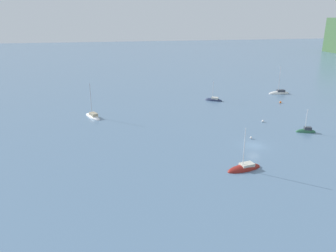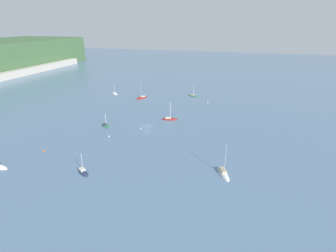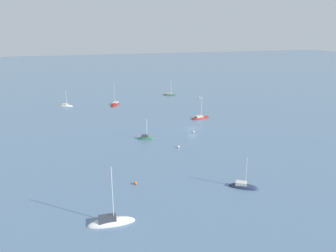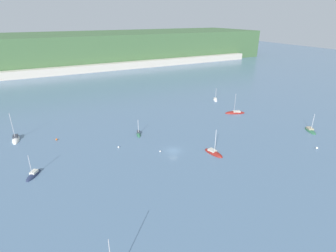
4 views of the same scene
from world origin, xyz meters
The scene contains 14 objects.
ground_plane centered at (0.00, 0.00, 0.00)m, with size 600.00×600.00×0.00m, color slate.
hillside_ridge centered at (0.00, 177.21, 12.42)m, with size 338.87×76.45×24.84m.
shore_town_strip centered at (0.00, 135.48, 2.60)m, with size 288.04×6.00×5.20m.
sailboat_0 centered at (10.17, -6.91, 0.08)m, with size 3.67×7.30×8.90m.
sailboat_1 centered at (-39.17, 4.53, 0.10)m, with size 4.79×5.88×7.10m.
sailboat_2 centered at (43.07, 37.07, 0.11)m, with size 4.25×5.96×6.68m.
sailboat_3 centered at (39.48, 18.05, 0.06)m, with size 8.89×5.71×9.60m.
sailboat_4 centered at (-5.42, 16.00, 0.12)m, with size 2.52×4.91×6.64m.
sailboat_6 centered at (51.54, -9.04, 0.10)m, with size 5.22×7.12×7.42m.
sailboat_7 centered at (-43.89, 30.85, 0.12)m, with size 2.52×7.67×10.76m.
mooring_buoy_0 centered at (-31.63, 24.37, 0.32)m, with size 0.64×0.64×0.64m.
mooring_buoy_1 centered at (40.83, -19.24, 0.37)m, with size 0.74×0.74×0.74m.
mooring_buoy_2 centered at (-3.99, 1.14, 0.27)m, with size 0.55×0.55×0.55m.
mooring_buoy_3 centered at (-14.62, 9.52, 0.30)m, with size 0.61×0.61×0.61m.
Camera 4 is at (-33.81, -63.28, 38.85)m, focal length 28.00 mm.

